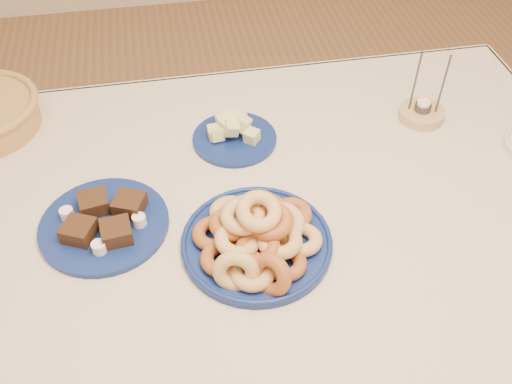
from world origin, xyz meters
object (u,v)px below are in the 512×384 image
Objects in this scene: dining_table at (252,238)px; brownie_plate at (104,222)px; candle_holder at (421,113)px; melon_plate at (233,133)px; donut_platter at (257,237)px.

dining_table is 0.35m from brownie_plate.
candle_holder is (0.50, 0.24, 0.12)m from dining_table.
melon_plate is at bearing 90.61° from dining_table.
candle_holder is at bearing 25.53° from dining_table.
brownie_plate is (-0.33, 0.00, 0.12)m from dining_table.
melon_plate reaches higher than dining_table.
candle_holder reaches higher than donut_platter.
melon_plate is 0.41m from brownie_plate.
dining_table is 6.32× the size of melon_plate.
candle_holder reaches higher than melon_plate.
donut_platter is 2.15× the size of candle_holder.
donut_platter reaches higher than melon_plate.
melon_plate is at bearing 88.64° from donut_platter.
donut_platter is at bearing -95.47° from dining_table.
donut_platter is at bearing -145.06° from candle_holder.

